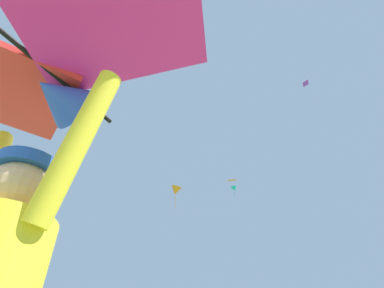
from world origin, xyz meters
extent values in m
sphere|color=tan|center=(0.34, 0.02, 1.49)|extent=(0.23, 0.23, 0.23)
cylinder|color=#1E47AD|center=(0.34, 0.02, 1.59)|extent=(0.29, 0.29, 0.05)
cylinder|color=yellow|center=(0.60, -0.05, 1.61)|extent=(0.29, 0.15, 0.62)
cylinder|color=black|center=(0.34, 0.02, 2.11)|extent=(0.18, 0.66, 0.02)
cube|color=#DB2393|center=(0.70, -0.18, 2.19)|extent=(0.90, 0.81, 0.20)
cube|color=red|center=(-0.07, 0.01, 2.19)|extent=(1.03, 1.02, 0.20)
cone|color=blue|center=(0.34, 0.02, 2.01)|extent=(0.28, 0.25, 0.24)
cone|color=orange|center=(-8.98, 25.66, 17.30)|extent=(1.51, 1.38, 1.37)
cylinder|color=#A75C15|center=(-8.98, 25.66, 16.08)|extent=(0.05, 0.05, 1.58)
pyramid|color=orange|center=(-2.12, 20.27, 14.09)|extent=(0.87, 0.82, 0.40)
cone|color=#19B2AD|center=(-3.94, 32.68, 20.55)|extent=(0.82, 0.82, 0.80)
cylinder|color=#117C79|center=(-3.94, 32.68, 19.77)|extent=(0.03, 0.03, 1.02)
pyramid|color=purple|center=(4.72, 16.46, 19.03)|extent=(0.62, 0.65, 0.29)
cone|color=green|center=(-5.71, 10.13, 20.55)|extent=(1.06, 0.98, 0.74)
cylinder|color=#237931|center=(-5.71, 10.13, 19.72)|extent=(0.03, 0.03, 1.08)
camera|label=1|loc=(1.25, -0.74, 0.92)|focal=29.00mm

